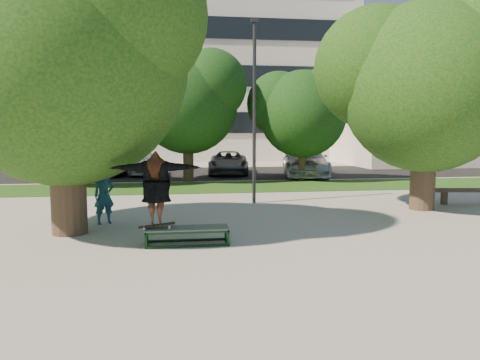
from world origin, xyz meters
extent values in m
plane|color=#9D9690|center=(0.00, 0.00, 0.00)|extent=(120.00, 120.00, 0.00)
cube|color=#1D3E11|center=(1.00, 9.50, 0.01)|extent=(30.00, 4.00, 0.02)
cube|color=black|center=(0.00, 16.00, 0.01)|extent=(40.00, 8.00, 0.01)
cylinder|color=#38281E|center=(-4.20, 1.00, 1.60)|extent=(0.84, 0.84, 3.20)
sphere|color=#12380F|center=(-4.20, 1.00, 4.07)|extent=(5.80, 5.80, 5.80)
sphere|color=#12380F|center=(-5.65, 1.87, 4.79)|extent=(4.35, 4.35, 4.35)
sphere|color=#12380F|center=(-2.90, 0.42, 5.08)|extent=(4.06, 4.06, 4.06)
cylinder|color=#38281E|center=(6.00, 3.00, 1.50)|extent=(0.76, 0.76, 3.00)
sphere|color=#12380F|center=(6.00, 3.00, 3.78)|extent=(5.20, 5.20, 5.20)
sphere|color=#12380F|center=(4.70, 3.78, 4.43)|extent=(3.90, 3.90, 3.90)
sphere|color=#12380F|center=(7.17, 2.48, 4.69)|extent=(3.64, 3.64, 3.64)
cylinder|color=#38281E|center=(-6.50, 11.00, 1.40)|extent=(0.44, 0.44, 2.80)
sphere|color=black|center=(-6.50, 11.00, 3.46)|extent=(4.40, 4.40, 4.40)
sphere|color=black|center=(-7.60, 11.66, 4.01)|extent=(3.30, 3.30, 3.30)
sphere|color=black|center=(-5.51, 10.56, 4.23)|extent=(3.08, 3.08, 3.08)
cylinder|color=#38281E|center=(-1.00, 12.00, 1.50)|extent=(0.50, 0.50, 3.00)
sphere|color=black|center=(-1.00, 12.00, 3.72)|extent=(4.80, 4.80, 4.80)
sphere|color=black|center=(-2.20, 12.72, 4.32)|extent=(3.60, 3.60, 3.60)
sphere|color=black|center=(0.08, 11.52, 4.56)|extent=(3.36, 3.36, 3.36)
cylinder|color=#38281E|center=(4.50, 11.50, 1.30)|extent=(0.40, 0.40, 2.60)
sphere|color=black|center=(4.50, 11.50, 3.23)|extent=(4.20, 4.20, 4.20)
sphere|color=black|center=(3.45, 12.13, 3.75)|extent=(3.15, 3.15, 3.15)
sphere|color=black|center=(5.45, 11.08, 3.96)|extent=(2.94, 2.94, 2.94)
cylinder|color=#2D2D30|center=(1.00, 5.00, 3.00)|extent=(0.12, 0.12, 6.00)
cube|color=#2D2D30|center=(1.00, 5.00, 6.05)|extent=(0.25, 0.15, 0.12)
cube|color=beige|center=(-2.00, 32.00, 8.00)|extent=(30.00, 14.00, 16.00)
cube|color=black|center=(-2.00, 24.94, 3.00)|extent=(27.60, 0.12, 1.60)
cube|color=black|center=(-2.00, 24.94, 6.50)|extent=(27.60, 0.12, 1.60)
cube|color=black|center=(-2.00, 24.94, 10.00)|extent=(27.60, 0.12, 1.60)
cube|color=silver|center=(18.00, 22.00, 4.00)|extent=(15.00, 10.00, 8.00)
cube|color=#475147|center=(-1.43, -0.48, 0.36)|extent=(1.80, 0.60, 0.03)
cylinder|color=white|center=(-2.35, -0.56, 0.40)|extent=(0.06, 0.03, 0.06)
cylinder|color=white|center=(-2.35, -0.40, 0.40)|extent=(0.06, 0.03, 0.06)
cylinder|color=white|center=(-1.81, -0.56, 0.40)|extent=(0.06, 0.03, 0.06)
cylinder|color=white|center=(-1.81, -0.40, 0.40)|extent=(0.06, 0.03, 0.06)
cube|color=black|center=(-2.08, -0.48, 0.44)|extent=(0.78, 0.20, 0.10)
imported|color=brown|center=(-2.08, -0.48, 1.25)|extent=(2.01, 0.76, 1.60)
imported|color=#164456|center=(-3.54, 2.10, 0.76)|extent=(0.65, 0.56, 1.51)
cube|color=#4F3C2F|center=(7.26, 3.81, 0.23)|extent=(0.19, 0.19, 0.46)
imported|color=silver|center=(-3.50, 15.64, 0.72)|extent=(2.47, 4.47, 1.44)
imported|color=black|center=(-5.00, 15.98, 0.74)|extent=(1.82, 4.55, 1.47)
imported|color=slate|center=(1.33, 15.32, 0.64)|extent=(2.66, 4.82, 1.28)
imported|color=silver|center=(5.30, 13.80, 0.80)|extent=(3.22, 5.85, 1.60)
camera|label=1|loc=(-1.69, -10.55, 2.51)|focal=35.00mm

